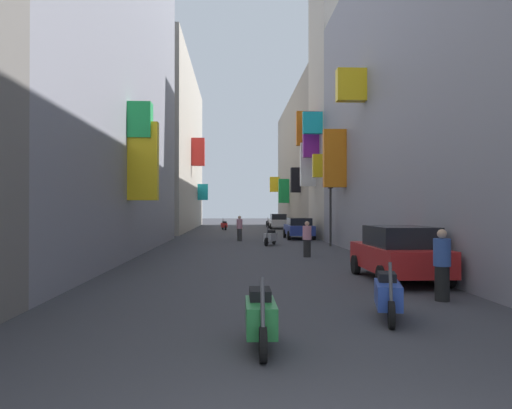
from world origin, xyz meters
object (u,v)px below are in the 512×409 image
at_px(parked_car_red, 398,252).
at_px(scooter_red, 224,225).
at_px(parked_car_blue, 299,228).
at_px(pedestrian_crossing, 307,239).
at_px(scooter_green, 261,317).
at_px(scooter_silver, 270,237).
at_px(scooter_black, 269,223).
at_px(pedestrian_near_right, 240,228).
at_px(parked_car_silver, 278,221).
at_px(traffic_light_near_corner, 330,197).
at_px(scooter_blue, 388,295).
at_px(pedestrian_near_left, 442,265).

xyz_separation_m(parked_car_red, scooter_red, (-5.75, 33.42, -0.35)).
xyz_separation_m(parked_car_blue, pedestrian_crossing, (-1.33, -12.42, -0.00)).
relative_size(parked_car_red, scooter_green, 2.23).
bearing_deg(scooter_silver, pedestrian_crossing, -80.83).
bearing_deg(scooter_black, scooter_green, -94.36).
relative_size(scooter_silver, pedestrian_near_right, 1.14).
relative_size(parked_car_silver, traffic_light_near_corner, 1.04).
relative_size(scooter_silver, traffic_light_near_corner, 0.47).
xyz_separation_m(parked_car_red, scooter_blue, (-1.86, -4.74, -0.35)).
bearing_deg(parked_car_blue, scooter_silver, -112.81).
xyz_separation_m(parked_car_blue, scooter_silver, (-2.41, -5.74, -0.30)).
bearing_deg(scooter_green, pedestrian_crossing, 78.37).
xyz_separation_m(parked_car_red, pedestrian_near_right, (-4.41, 17.13, -0.01)).
relative_size(parked_car_blue, traffic_light_near_corner, 1.04).
height_order(scooter_silver, scooter_black, same).
height_order(scooter_silver, traffic_light_near_corner, traffic_light_near_corner).
height_order(scooter_green, traffic_light_near_corner, traffic_light_near_corner).
xyz_separation_m(scooter_red, pedestrian_near_left, (5.69, -36.48, 0.34)).
height_order(scooter_blue, pedestrian_near_left, pedestrian_near_left).
bearing_deg(scooter_red, parked_car_silver, 25.42).
distance_m(scooter_silver, traffic_light_near_corner, 4.07).
distance_m(parked_car_blue, pedestrian_near_right, 4.62).
relative_size(parked_car_blue, pedestrian_near_left, 2.56).
relative_size(scooter_blue, scooter_red, 0.98).
bearing_deg(scooter_black, scooter_blue, -91.35).
relative_size(parked_car_blue, scooter_black, 2.32).
height_order(scooter_green, pedestrian_near_left, pedestrian_near_left).
bearing_deg(parked_car_blue, parked_car_red, -89.14).
bearing_deg(parked_car_silver, parked_car_blue, -90.38).
xyz_separation_m(parked_car_blue, scooter_blue, (-1.57, -23.96, -0.30)).
bearing_deg(parked_car_blue, pedestrian_near_right, -153.18).
bearing_deg(parked_car_silver, pedestrian_crossing, -92.83).
height_order(parked_car_red, traffic_light_near_corner, traffic_light_near_corner).
height_order(scooter_black, traffic_light_near_corner, traffic_light_near_corner).
relative_size(pedestrian_near_left, pedestrian_near_right, 0.99).
distance_m(parked_car_blue, parked_car_silver, 16.86).
relative_size(parked_car_red, pedestrian_crossing, 2.66).
relative_size(parked_car_silver, pedestrian_near_right, 2.53).
height_order(scooter_blue, traffic_light_near_corner, traffic_light_near_corner).
distance_m(parked_car_silver, parked_car_red, 36.07).
bearing_deg(scooter_silver, scooter_red, 98.70).
xyz_separation_m(parked_car_silver, scooter_red, (-5.58, -2.65, -0.34)).
height_order(scooter_black, pedestrian_near_right, pedestrian_near_right).
height_order(parked_car_red, scooter_red, parked_car_red).
distance_m(scooter_black, pedestrian_crossing, 33.39).
bearing_deg(traffic_light_near_corner, parked_car_red, -92.77).
xyz_separation_m(parked_car_blue, scooter_green, (-4.07, -25.71, -0.30)).
bearing_deg(pedestrian_near_left, pedestrian_crossing, 98.97).
bearing_deg(scooter_blue, pedestrian_near_left, 43.27).
height_order(parked_car_blue, scooter_green, parked_car_blue).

